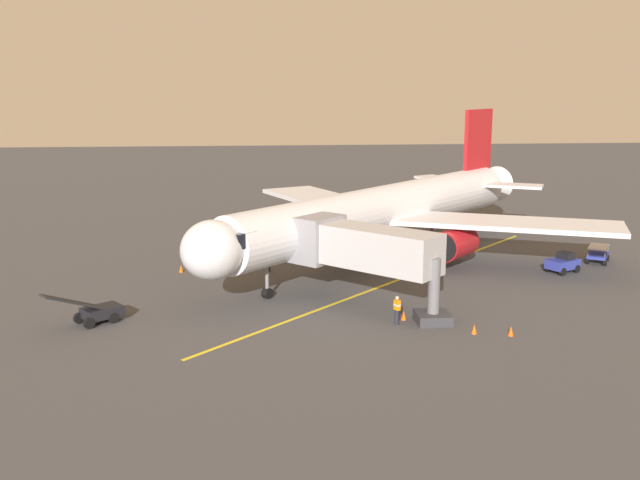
% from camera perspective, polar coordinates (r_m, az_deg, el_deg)
% --- Properties ---
extents(ground_plane, '(220.00, 220.00, 0.00)m').
position_cam_1_polar(ground_plane, '(61.02, 4.59, -0.97)').
color(ground_plane, '#424244').
extents(apron_lead_in_line, '(28.09, 28.81, 0.01)m').
position_cam_1_polar(apron_lead_in_line, '(52.54, 6.11, -3.14)').
color(apron_lead_in_line, yellow).
rests_on(apron_lead_in_line, ground).
extents(airplane, '(32.97, 33.19, 11.50)m').
position_cam_1_polar(airplane, '(57.66, 5.19, 2.31)').
color(airplane, silver).
rests_on(airplane, ground).
extents(jet_bridge, '(9.56, 9.41, 5.40)m').
position_cam_1_polar(jet_bridge, '(45.61, 2.87, -0.57)').
color(jet_bridge, '#B7B7BC').
rests_on(jet_bridge, ground).
extents(ground_crew_marshaller, '(0.39, 0.47, 1.71)m').
position_cam_1_polar(ground_crew_marshaller, '(42.82, 6.05, -5.45)').
color(ground_crew_marshaller, '#23232D').
rests_on(ground_crew_marshaller, ground).
extents(ground_crew_wing_walker, '(0.35, 0.45, 1.71)m').
position_cam_1_polar(ground_crew_wing_walker, '(54.59, -4.05, -1.56)').
color(ground_crew_wing_walker, '#23232D').
rests_on(ground_crew_wing_walker, ground).
extents(ground_crew_loader, '(0.46, 0.46, 1.71)m').
position_cam_1_polar(ground_crew_loader, '(66.98, -0.09, 1.02)').
color(ground_crew_loader, '#23232D').
rests_on(ground_crew_loader, ground).
extents(baggage_cart_near_nose, '(2.57, 2.95, 1.27)m').
position_cam_1_polar(baggage_cart_near_nose, '(61.41, 20.94, -1.03)').
color(baggage_cart_near_nose, '#2D3899').
rests_on(baggage_cart_near_nose, ground).
extents(tug_portside, '(2.74, 2.41, 1.50)m').
position_cam_1_polar(tug_portside, '(57.24, 18.50, -1.72)').
color(tug_portside, '#2D3899').
rests_on(tug_portside, ground).
extents(belt_loader_starboard_side, '(4.35, 3.76, 2.32)m').
position_cam_1_polar(belt_loader_starboard_side, '(44.84, -17.04, -5.35)').
color(belt_loader_starboard_side, black).
rests_on(belt_loader_starboard_side, ground).
extents(safety_cone_nose_left, '(0.32, 0.32, 0.55)m').
position_cam_1_polar(safety_cone_nose_left, '(42.11, 11.98, -6.84)').
color(safety_cone_nose_left, '#F2590F').
rests_on(safety_cone_nose_left, ground).
extents(safety_cone_nose_right, '(0.32, 0.32, 0.55)m').
position_cam_1_polar(safety_cone_nose_right, '(43.84, 6.58, -5.89)').
color(safety_cone_nose_right, '#F2590F').
rests_on(safety_cone_nose_right, ground).
extents(safety_cone_wing_port, '(0.32, 0.32, 0.55)m').
position_cam_1_polar(safety_cone_wing_port, '(42.25, 14.72, -6.91)').
color(safety_cone_wing_port, '#F2590F').
rests_on(safety_cone_wing_port, ground).
extents(safety_cone_wing_starboard, '(0.32, 0.32, 0.55)m').
position_cam_1_polar(safety_cone_wing_starboard, '(55.37, -10.83, -2.21)').
color(safety_cone_wing_starboard, '#F2590F').
rests_on(safety_cone_wing_starboard, ground).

